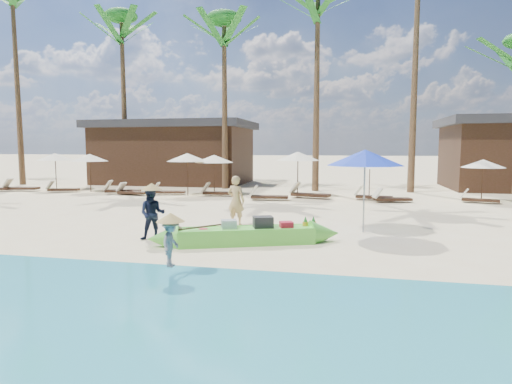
# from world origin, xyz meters

# --- Properties ---
(ground) EXTENTS (240.00, 240.00, 0.00)m
(ground) POSITION_xyz_m (0.00, 0.00, 0.00)
(ground) COLOR beige
(ground) RESTS_ON ground
(wet_sand_strip) EXTENTS (240.00, 4.50, 0.01)m
(wet_sand_strip) POSITION_xyz_m (0.00, -5.00, 0.00)
(wet_sand_strip) COLOR tan
(wet_sand_strip) RESTS_ON ground
(green_canoe) EXTENTS (5.40, 2.37, 0.72)m
(green_canoe) POSITION_xyz_m (1.43, -0.15, 0.24)
(green_canoe) COLOR #65E546
(green_canoe) RESTS_ON ground
(tourist) EXTENTS (0.66, 0.50, 1.61)m
(tourist) POSITION_xyz_m (0.48, 2.39, 0.81)
(tourist) COLOR tan
(tourist) RESTS_ON ground
(vendor_green) EXTENTS (0.82, 0.71, 1.44)m
(vendor_green) POSITION_xyz_m (-1.17, -0.23, 0.72)
(vendor_green) COLOR #121832
(vendor_green) RESTS_ON ground
(vendor_yellow) EXTENTS (0.39, 0.64, 0.95)m
(vendor_yellow) POSITION_xyz_m (0.63, -3.14, 0.66)
(vendor_yellow) COLOR gray
(vendor_yellow) RESTS_ON ground
(blue_umbrella) EXTENTS (2.28, 2.28, 2.45)m
(blue_umbrella) POSITION_xyz_m (4.47, 2.09, 2.22)
(blue_umbrella) COLOR #99999E
(blue_umbrella) RESTS_ON ground
(resort_parasol_2) EXTENTS (2.11, 2.11, 2.17)m
(resort_parasol_2) POSITION_xyz_m (-12.92, 11.35, 1.96)
(resort_parasol_2) COLOR #382016
(resort_parasol_2) RESTS_ON ground
(lounger_2_left) EXTENTS (2.02, 1.00, 0.66)m
(lounger_2_left) POSITION_xyz_m (-14.53, 10.25, 0.22)
(lounger_2_left) COLOR #382016
(lounger_2_left) RESTS_ON ground
(resort_parasol_3) EXTENTS (2.08, 2.08, 2.14)m
(resort_parasol_3) POSITION_xyz_m (-10.32, 10.85, 1.93)
(resort_parasol_3) COLOR #382016
(resort_parasol_3) RESTS_ON ground
(lounger_3_left) EXTENTS (1.79, 1.04, 0.58)m
(lounger_3_left) POSITION_xyz_m (-11.78, 10.24, 0.19)
(lounger_3_left) COLOR #382016
(lounger_3_left) RESTS_ON ground
(lounger_3_right) EXTENTS (2.00, 1.03, 0.65)m
(lounger_3_right) POSITION_xyz_m (-8.03, 10.08, 0.22)
(lounger_3_right) COLOR #382016
(lounger_3_right) RESTS_ON ground
(resort_parasol_4) EXTENTS (2.15, 2.15, 2.21)m
(resort_parasol_4) POSITION_xyz_m (-4.23, 10.25, 1.99)
(resort_parasol_4) COLOR #382016
(resort_parasol_4) RESTS_ON ground
(lounger_4_left) EXTENTS (1.76, 0.73, 0.58)m
(lounger_4_left) POSITION_xyz_m (-7.21, 9.71, 0.19)
(lounger_4_left) COLOR #382016
(lounger_4_left) RESTS_ON ground
(lounger_4_right) EXTENTS (1.77, 0.84, 0.58)m
(lounger_4_right) POSITION_xyz_m (-5.40, 10.26, 0.19)
(lounger_4_right) COLOR #382016
(lounger_4_right) RESTS_ON ground
(resort_parasol_5) EXTENTS (2.06, 2.06, 2.12)m
(resort_parasol_5) POSITION_xyz_m (-2.95, 10.80, 1.91)
(resort_parasol_5) COLOR #382016
(resort_parasol_5) RESTS_ON ground
(lounger_5_left) EXTENTS (1.84, 0.63, 0.62)m
(lounger_5_left) POSITION_xyz_m (-2.60, 10.27, 0.21)
(lounger_5_left) COLOR #382016
(lounger_5_left) RESTS_ON ground
(resort_parasol_6) EXTENTS (2.23, 2.23, 2.29)m
(resort_parasol_6) POSITION_xyz_m (1.49, 10.82, 2.07)
(resort_parasol_6) COLOR #382016
(resort_parasol_6) RESTS_ON ground
(lounger_6_left) EXTENTS (1.90, 0.76, 0.63)m
(lounger_6_left) POSITION_xyz_m (0.22, 9.10, 0.21)
(lounger_6_left) COLOR #382016
(lounger_6_left) RESTS_ON ground
(lounger_6_right) EXTENTS (2.09, 1.08, 0.68)m
(lounger_6_right) POSITION_xyz_m (2.06, 10.31, 0.23)
(lounger_6_right) COLOR #382016
(lounger_6_right) RESTS_ON ground
(resort_parasol_7) EXTENTS (1.81, 1.81, 1.87)m
(resort_parasol_7) POSITION_xyz_m (5.02, 10.62, 1.68)
(resort_parasol_7) COLOR #382016
(resort_parasol_7) RESTS_ON ground
(lounger_7_left) EXTENTS (1.84, 0.82, 0.60)m
(lounger_7_left) POSITION_xyz_m (5.11, 10.18, 0.20)
(lounger_7_left) COLOR #382016
(lounger_7_left) RESTS_ON ground
(lounger_7_right) EXTENTS (1.81, 0.94, 0.59)m
(lounger_7_right) POSITION_xyz_m (5.91, 9.47, 0.20)
(lounger_7_right) COLOR #382016
(lounger_7_right) RESTS_ON ground
(resort_parasol_8) EXTENTS (1.90, 1.90, 1.96)m
(resort_parasol_8) POSITION_xyz_m (10.06, 10.59, 1.77)
(resort_parasol_8) COLOR #382016
(resort_parasol_8) RESTS_ON ground
(lounger_8_left) EXTENTS (1.69, 0.94, 0.55)m
(lounger_8_left) POSITION_xyz_m (9.77, 10.11, 0.18)
(lounger_8_left) COLOR #382016
(lounger_8_left) RESTS_ON ground
(palm_1) EXTENTS (2.08, 2.08, 13.60)m
(palm_1) POSITION_xyz_m (-17.59, 14.06, 10.82)
(palm_1) COLOR brown
(palm_1) RESTS_ON ground
(palm_2) EXTENTS (2.08, 2.08, 11.33)m
(palm_2) POSITION_xyz_m (-10.45, 15.08, 9.18)
(palm_2) COLOR brown
(palm_2) RESTS_ON ground
(palm_3) EXTENTS (2.08, 2.08, 10.52)m
(palm_3) POSITION_xyz_m (-3.36, 14.27, 8.58)
(palm_3) COLOR brown
(palm_3) RESTS_ON ground
(palm_4) EXTENTS (2.08, 2.08, 11.70)m
(palm_4) POSITION_xyz_m (2.15, 14.01, 9.45)
(palm_4) COLOR brown
(palm_4) RESTS_ON ground
(pavilion_west) EXTENTS (10.80, 6.60, 4.30)m
(pavilion_west) POSITION_xyz_m (-8.00, 17.50, 2.19)
(pavilion_west) COLOR #382016
(pavilion_west) RESTS_ON ground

